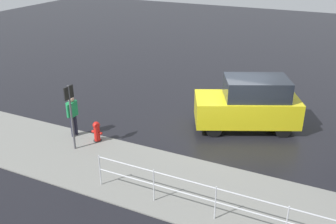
% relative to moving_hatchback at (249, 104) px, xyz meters
% --- Properties ---
extents(ground_plane, '(60.00, 60.00, 0.00)m').
position_rel_moving_hatchback_xyz_m(ground_plane, '(0.58, 0.46, -1.03)').
color(ground_plane, black).
extents(kerb_strip, '(24.00, 3.20, 0.04)m').
position_rel_moving_hatchback_xyz_m(kerb_strip, '(0.58, 4.66, -1.01)').
color(kerb_strip, slate).
rests_on(kerb_strip, ground).
extents(moving_hatchback, '(4.25, 3.17, 2.06)m').
position_rel_moving_hatchback_xyz_m(moving_hatchback, '(0.00, 0.00, 0.00)').
color(moving_hatchback, yellow).
rests_on(moving_hatchback, ground).
extents(fire_hydrant, '(0.42, 0.31, 0.80)m').
position_rel_moving_hatchback_xyz_m(fire_hydrant, '(4.65, 3.44, -0.63)').
color(fire_hydrant, red).
rests_on(fire_hydrant, ground).
extents(pedestrian, '(0.24, 0.57, 1.62)m').
position_rel_moving_hatchback_xyz_m(pedestrian, '(5.67, 3.45, -0.07)').
color(pedestrian, '#1E8C4C').
rests_on(pedestrian, ground).
extents(metal_railing, '(8.95, 0.04, 1.05)m').
position_rel_moving_hatchback_xyz_m(metal_railing, '(-1.49, 5.65, -0.31)').
color(metal_railing, '#B7BABF').
rests_on(metal_railing, ground).
extents(sign_post, '(0.07, 0.44, 2.40)m').
position_rel_moving_hatchback_xyz_m(sign_post, '(5.03, 4.25, 0.55)').
color(sign_post, '#4C4C51').
rests_on(sign_post, ground).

